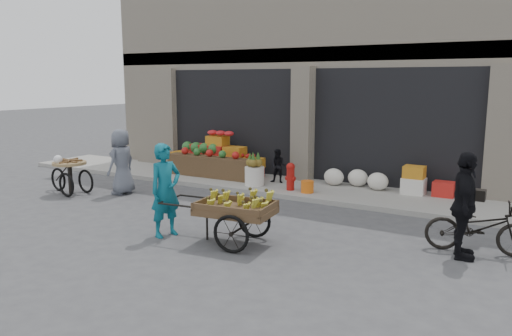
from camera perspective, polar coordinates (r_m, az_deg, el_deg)
The scene contains 15 objects.
ground at distance 10.13m, azimuth -6.98°, elevation -6.71°, with size 80.00×80.00×0.00m, color #424244.
sidewalk at distance 13.49m, azimuth 3.66°, elevation -2.17°, with size 18.00×2.20×0.12m, color gray.
building at distance 16.80m, azimuth 10.00°, elevation 11.46°, with size 14.00×6.45×7.00m.
fruit_display at distance 14.87m, azimuth -4.38°, elevation 1.36°, with size 3.10×1.12×1.24m.
pineapple_bin at distance 13.35m, azimuth -0.17°, elevation -0.92°, with size 0.52×0.52×0.50m, color silver.
fire_hydrant at distance 12.76m, azimuth 3.97°, elevation -0.84°, with size 0.22×0.22×0.71m.
orange_bucket at distance 12.55m, azimuth 5.89°, elevation -2.14°, with size 0.32×0.32×0.30m, color orange.
right_bay_goods at distance 13.05m, azimuth 15.18°, elevation -1.36°, with size 3.35×0.60×0.70m.
seated_person at distance 13.63m, azimuth 2.56°, elevation 0.22°, with size 0.45×0.35×0.93m, color black.
banana_cart at distance 8.90m, azimuth -2.64°, elevation -4.40°, with size 2.35×1.16×0.95m.
vendor_woman at distance 9.45m, azimuth -10.30°, elevation -2.51°, with size 0.64×0.42×1.76m, color #0F6074.
tricycle_cart at distance 13.70m, azimuth -20.52°, elevation -0.45°, with size 1.45×0.92×0.95m.
vendor_grey at distance 13.22m, azimuth -15.12°, elevation 0.69°, with size 0.82×0.53×1.68m, color slate.
bicycle at distance 9.27m, azimuth 24.09°, elevation -6.21°, with size 0.60×1.72×0.90m, color black.
cyclist at distance 8.80m, azimuth 22.69°, elevation -4.00°, with size 1.04×0.43×1.78m, color black.
Camera 1 is at (5.94, -7.67, 2.90)m, focal length 35.00 mm.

